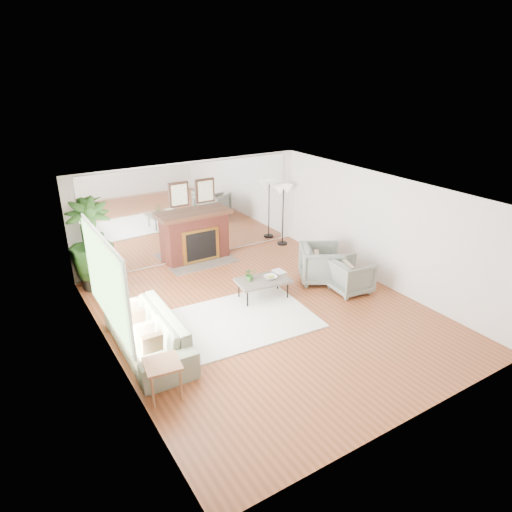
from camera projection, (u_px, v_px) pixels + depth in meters
ground at (268, 315)px, 9.14m from camera, size 7.00×7.00×0.00m
wall_left at (111, 297)px, 7.21m from camera, size 0.02×7.00×2.50m
wall_right at (381, 230)px, 10.11m from camera, size 0.02×7.00×2.50m
wall_back at (192, 212)px, 11.40m from camera, size 6.00×0.02×2.50m
mirror_panel at (193, 212)px, 11.38m from camera, size 5.40×0.04×2.40m
window_panel at (105, 281)px, 7.50m from camera, size 0.04×2.40×1.50m
fireplace at (197, 236)px, 11.44m from camera, size 1.85×0.83×2.05m
area_rug at (240, 320)px, 8.93m from camera, size 2.97×2.21×0.03m
coffee_table at (263, 281)px, 9.65m from camera, size 1.19×0.79×0.45m
sofa at (147, 333)px, 7.88m from camera, size 0.97×2.39×0.69m
armchair_back at (321, 264)px, 10.45m from camera, size 1.28×1.27×0.86m
armchair_front at (351, 276)px, 9.97m from camera, size 0.89×0.87×0.74m
side_table at (163, 368)px, 6.73m from camera, size 0.58×0.58×0.59m
potted_ficus at (90, 243)px, 9.90m from camera, size 1.04×1.04×2.01m
floor_lamp at (283, 194)px, 12.24m from camera, size 0.54×0.30×1.67m
tabletop_plant at (250, 274)px, 9.55m from camera, size 0.30×0.27×0.28m
fruit_bowl at (270, 277)px, 9.66m from camera, size 0.32×0.32×0.07m
book at (275, 273)px, 9.92m from camera, size 0.23×0.30×0.02m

